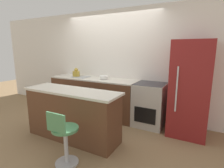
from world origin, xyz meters
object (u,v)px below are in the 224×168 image
(refrigerator, at_px, (190,89))
(stool_chair, at_px, (64,139))
(oven_range, at_px, (150,104))
(kettle, at_px, (76,73))
(mixing_bowl, at_px, (104,77))

(refrigerator, xyz_separation_m, stool_chair, (-1.45, -1.88, -0.50))
(oven_range, relative_size, refrigerator, 0.52)
(kettle, bearing_deg, refrigerator, -1.10)
(refrigerator, relative_size, mixing_bowl, 8.88)
(refrigerator, distance_m, stool_chair, 2.43)
(refrigerator, distance_m, mixing_bowl, 1.95)
(refrigerator, height_order, stool_chair, refrigerator)
(stool_chair, bearing_deg, mixing_bowl, 104.25)
(stool_chair, distance_m, mixing_bowl, 2.07)
(refrigerator, bearing_deg, kettle, 178.90)
(refrigerator, bearing_deg, oven_range, 177.52)
(stool_chair, bearing_deg, oven_range, 70.52)
(oven_range, distance_m, kettle, 2.10)
(mixing_bowl, bearing_deg, stool_chair, -75.75)
(oven_range, distance_m, mixing_bowl, 1.27)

